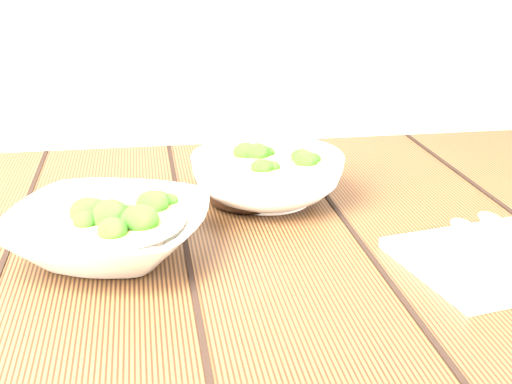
# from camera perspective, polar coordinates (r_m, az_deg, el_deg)

# --- Properties ---
(table) EXTENTS (1.20, 0.80, 0.75)m
(table) POSITION_cam_1_polar(r_m,az_deg,el_deg) (0.89, -4.11, -10.84)
(table) COLOR #37210F
(table) RESTS_ON ground
(soup_bowl_front) EXTENTS (0.27, 0.27, 0.06)m
(soup_bowl_front) POSITION_cam_1_polar(r_m,az_deg,el_deg) (0.80, -11.73, -2.99)
(soup_bowl_front) COLOR silver
(soup_bowl_front) RESTS_ON table
(soup_bowl_back) EXTENTS (0.22, 0.22, 0.07)m
(soup_bowl_back) POSITION_cam_1_polar(r_m,az_deg,el_deg) (0.94, 0.93, 1.29)
(soup_bowl_back) COLOR silver
(soup_bowl_back) RESTS_ON table
(trivet) EXTENTS (0.15, 0.15, 0.03)m
(trivet) POSITION_cam_1_polar(r_m,az_deg,el_deg) (0.94, -0.48, 0.05)
(trivet) COLOR black
(trivet) RESTS_ON table
(napkin) EXTENTS (0.23, 0.20, 0.01)m
(napkin) POSITION_cam_1_polar(r_m,az_deg,el_deg) (0.82, 19.08, -5.07)
(napkin) COLOR beige
(napkin) RESTS_ON table
(spoon_left) EXTENTS (0.03, 0.17, 0.01)m
(spoon_left) POSITION_cam_1_polar(r_m,az_deg,el_deg) (0.84, 17.12, -3.48)
(spoon_left) COLOR #B1AB9C
(spoon_left) RESTS_ON napkin
(spoon_right) EXTENTS (0.03, 0.17, 0.01)m
(spoon_right) POSITION_cam_1_polar(r_m,az_deg,el_deg) (0.87, 19.12, -2.88)
(spoon_right) COLOR #B1AB9C
(spoon_right) RESTS_ON napkin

